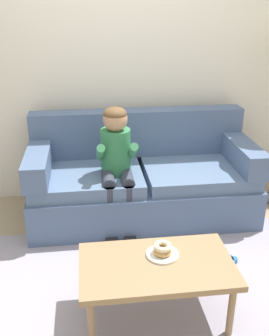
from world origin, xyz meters
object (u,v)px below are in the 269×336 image
Objects in this scene: person_child at (117,158)px; donut at (162,251)px; couch at (142,180)px; toy_controller at (223,262)px; coffee_table at (157,269)px.

donut is at bearing -79.58° from person_child.
toy_controller is (0.52, -0.90, -0.32)m from couch.
person_child is at bearing 147.38° from toy_controller.
coffee_table reaches higher than toy_controller.
toy_controller is at bearing 34.05° from donut.
toy_controller is (0.78, -0.69, -0.65)m from person_child.
person_child is (-0.25, -0.21, 0.33)m from couch.
donut is 0.82m from toy_controller.
coffee_table is at bearing -82.69° from person_child.
couch is 17.14× the size of donut.
person_child is 4.87× the size of toy_controller.
person_child is at bearing -140.42° from couch.
couch is 0.46m from person_child.
couch is at bearing 39.58° from person_child.
couch reaches higher than donut.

